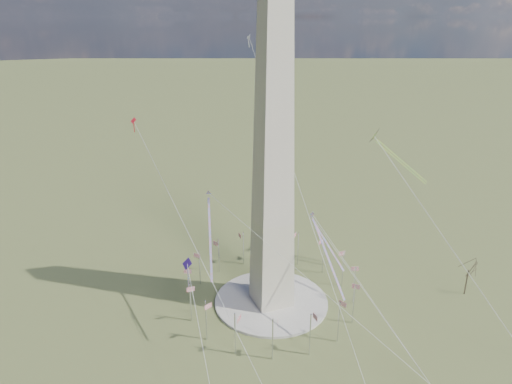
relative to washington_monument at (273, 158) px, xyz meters
name	(u,v)px	position (x,y,z in m)	size (l,w,h in m)	color
ground	(271,302)	(0.00, 0.00, -47.95)	(2000.00, 2000.00, 0.00)	#455128
plaza	(271,301)	(0.00, 0.00, -47.55)	(36.00, 36.00, 0.80)	#B3AFA4
washington_monument	(273,158)	(0.00, 0.00, 0.00)	(15.56, 15.56, 100.00)	#BAAD9C
flagpole_ring	(271,283)	(0.00, 0.00, -40.68)	(54.40, 54.40, 13.00)	silver
tree_near	(469,269)	(61.14, -18.81, -38.40)	(7.66, 7.66, 13.40)	#483D2C
kite_delta_black	(377,139)	(42.68, 10.79, -0.91)	(17.09, 18.67, 17.01)	black
kite_diamond_purple	(187,267)	(-26.74, -2.31, -28.01)	(2.18, 3.35, 10.24)	navy
kite_streamer_left	(322,242)	(10.84, -11.18, -22.96)	(3.27, 23.78, 16.32)	#DD4D23
kite_streamer_mid	(209,221)	(-19.31, -0.28, -16.13)	(7.62, 23.61, 16.54)	#DD4D23
kite_streamer_right	(323,236)	(21.09, 5.97, -31.02)	(3.84, 18.66, 12.85)	#DD4D23
kite_small_red	(134,122)	(-33.20, 38.26, 5.33)	(1.68, 1.79, 5.03)	red
kite_small_white	(249,38)	(9.10, 43.73, 30.54)	(1.48, 2.15, 4.51)	white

